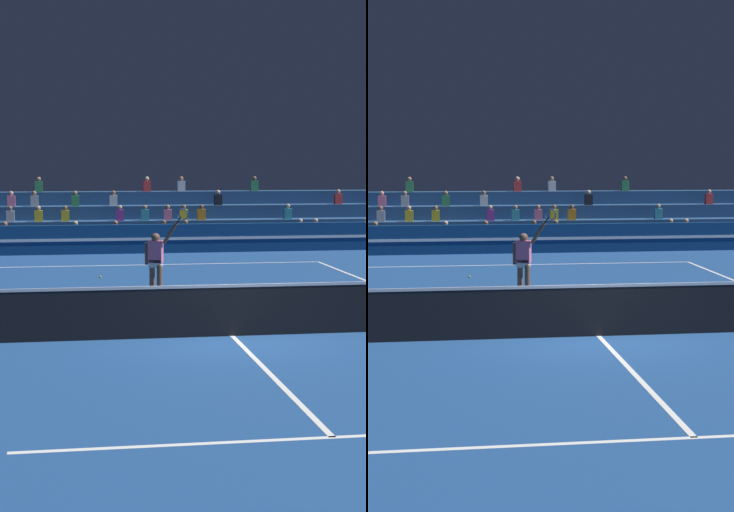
# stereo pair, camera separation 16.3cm
# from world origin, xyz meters

# --- Properties ---
(ground_plane) EXTENTS (120.00, 120.00, 0.00)m
(ground_plane) POSITION_xyz_m (0.00, 0.00, 0.00)
(ground_plane) COLOR navy
(court_lines) EXTENTS (11.10, 23.90, 0.01)m
(court_lines) POSITION_xyz_m (0.00, 0.00, 0.00)
(court_lines) COLOR white
(court_lines) RESTS_ON ground
(tennis_net) EXTENTS (12.00, 0.10, 1.10)m
(tennis_net) POSITION_xyz_m (0.00, 0.00, 0.54)
(tennis_net) COLOR black
(tennis_net) RESTS_ON ground
(sponsor_banner_wall) EXTENTS (18.00, 0.26, 1.10)m
(sponsor_banner_wall) POSITION_xyz_m (0.00, 15.52, 0.55)
(sponsor_banner_wall) COLOR navy
(sponsor_banner_wall) RESTS_ON ground
(bleacher_stand) EXTENTS (20.58, 3.80, 2.83)m
(bleacher_stand) POSITION_xyz_m (-0.01, 18.69, 0.83)
(bleacher_stand) COLOR navy
(bleacher_stand) RESTS_ON ground
(tennis_player) EXTENTS (1.11, 0.61, 2.41)m
(tennis_player) POSITION_xyz_m (-1.01, 4.65, 0.98)
(tennis_player) COLOR brown
(tennis_player) RESTS_ON ground
(tennis_ball) EXTENTS (0.07, 0.07, 0.07)m
(tennis_ball) POSITION_xyz_m (-2.23, 8.93, 0.03)
(tennis_ball) COLOR #C6DB33
(tennis_ball) RESTS_ON ground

